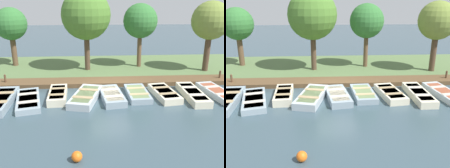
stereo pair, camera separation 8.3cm
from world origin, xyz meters
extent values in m
plane|color=#384C56|center=(0.00, 0.00, 0.00)|extent=(80.00, 80.00, 0.00)
cube|color=#567042|center=(-5.00, 0.00, 0.10)|extent=(8.00, 24.00, 0.20)
cube|color=brown|center=(-1.36, 0.00, 0.14)|extent=(1.46, 23.39, 0.28)
cube|color=#8C9EA8|center=(1.66, -6.04, 0.21)|extent=(3.52, 1.39, 0.41)
cube|color=teal|center=(1.66, -6.04, 0.39)|extent=(2.89, 1.09, 0.03)
cube|color=tan|center=(1.00, -6.07, 0.42)|extent=(0.40, 1.16, 0.03)
cube|color=#8C9EA8|center=(1.55, -4.59, 0.15)|extent=(3.42, 1.93, 0.30)
cube|color=#6B7F51|center=(1.55, -4.59, 0.29)|extent=(2.79, 1.53, 0.02)
cube|color=beige|center=(2.14, -4.44, 0.31)|extent=(0.57, 1.15, 0.03)
cube|color=beige|center=(0.95, -4.73, 0.31)|extent=(0.57, 1.15, 0.03)
cube|color=beige|center=(0.99, -3.07, 0.21)|extent=(2.68, 1.14, 0.41)
cube|color=#6B7F51|center=(0.99, -3.07, 0.40)|extent=(2.19, 0.89, 0.03)
cube|color=tan|center=(1.48, -3.04, 0.43)|extent=(0.32, 0.90, 0.03)
cube|color=tan|center=(0.49, -3.10, 0.43)|extent=(0.32, 0.90, 0.03)
cube|color=#B2BCC1|center=(1.31, -1.47, 0.19)|extent=(3.35, 1.95, 0.38)
cube|color=#6B7F51|center=(1.31, -1.47, 0.37)|extent=(2.74, 1.55, 0.03)
cube|color=tan|center=(1.89, -1.61, 0.40)|extent=(0.58, 1.18, 0.03)
cube|color=tan|center=(0.73, -1.33, 0.40)|extent=(0.58, 1.18, 0.03)
cube|color=#8C9EA8|center=(1.27, -0.01, 0.18)|extent=(2.94, 1.51, 0.37)
cube|color=beige|center=(1.27, -0.01, 0.36)|extent=(2.40, 1.19, 0.03)
cube|color=beige|center=(1.80, 0.06, 0.38)|extent=(0.42, 1.08, 0.03)
cube|color=beige|center=(0.74, -0.08, 0.38)|extent=(0.42, 1.08, 0.03)
cube|color=#8C9EA8|center=(0.93, 1.50, 0.16)|extent=(2.71, 1.32, 0.31)
cube|color=#6B7F51|center=(0.93, 1.50, 0.30)|extent=(2.22, 1.03, 0.02)
cube|color=tan|center=(1.44, 1.53, 0.32)|extent=(0.32, 1.11, 0.03)
cube|color=tan|center=(0.43, 1.48, 0.32)|extent=(0.32, 1.11, 0.03)
cube|color=beige|center=(1.10, 3.04, 0.19)|extent=(2.84, 1.45, 0.37)
cube|color=beige|center=(1.10, 3.04, 0.36)|extent=(2.32, 1.15, 0.03)
cube|color=tan|center=(1.61, 3.12, 0.38)|extent=(0.41, 1.03, 0.03)
cube|color=tan|center=(0.59, 2.97, 0.38)|extent=(0.41, 1.03, 0.03)
cube|color=beige|center=(1.34, 4.64, 0.20)|extent=(3.28, 0.98, 0.39)
cube|color=beige|center=(1.34, 4.64, 0.38)|extent=(2.69, 0.76, 0.03)
cube|color=beige|center=(1.96, 4.64, 0.41)|extent=(0.33, 0.89, 0.03)
cube|color=beige|center=(0.71, 4.64, 0.41)|extent=(0.33, 0.89, 0.03)
cube|color=#B2BCC1|center=(1.18, 6.19, 0.17)|extent=(3.35, 1.47, 0.34)
cube|color=#994C33|center=(1.18, 6.19, 0.33)|extent=(2.74, 1.16, 0.03)
cube|color=beige|center=(0.57, 6.11, 0.35)|extent=(0.45, 1.01, 0.03)
cylinder|color=brown|center=(-1.32, -6.72, 0.36)|extent=(0.13, 0.13, 0.72)
sphere|color=brown|center=(-1.32, -6.72, 0.74)|extent=(0.12, 0.12, 0.12)
cylinder|color=brown|center=(-1.32, 7.51, 0.36)|extent=(0.13, 0.13, 0.72)
sphere|color=brown|center=(-1.32, 7.51, 0.74)|extent=(0.12, 0.12, 0.12)
sphere|color=orange|center=(6.90, -1.59, 0.19)|extent=(0.39, 0.39, 0.39)
cylinder|color=brown|center=(-5.90, -7.43, 1.42)|extent=(0.42, 0.42, 2.83)
sphere|color=#337033|center=(-5.90, -7.43, 3.52)|extent=(2.51, 2.51, 2.51)
cylinder|color=#4C3828|center=(-4.27, -1.52, 1.65)|extent=(0.40, 0.40, 3.29)
sphere|color=#4C7A2D|center=(-4.27, -1.52, 4.28)|extent=(3.59, 3.59, 3.59)
cylinder|color=brown|center=(-4.98, 2.57, 1.53)|extent=(0.34, 0.34, 3.05)
sphere|color=#337033|center=(-4.98, 2.57, 3.77)|extent=(2.61, 2.61, 2.61)
cylinder|color=#4C3828|center=(-3.42, 7.37, 1.58)|extent=(0.43, 0.43, 3.16)
sphere|color=olive|center=(-3.42, 7.37, 3.91)|extent=(2.73, 2.73, 2.73)
camera|label=1|loc=(14.34, -0.85, 5.43)|focal=40.00mm
camera|label=2|loc=(14.35, -0.76, 5.43)|focal=40.00mm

